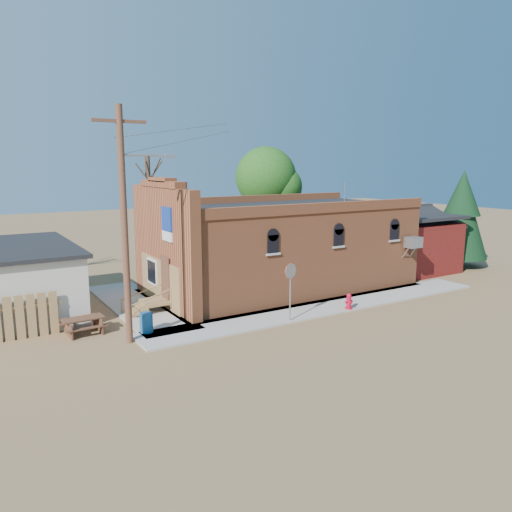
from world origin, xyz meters
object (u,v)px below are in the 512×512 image
stop_sign (290,277)px  brick_bar (277,247)px  fire_hydrant (349,301)px  trash_barrel (146,322)px  picnic_table (83,323)px  utility_pole (126,221)px

stop_sign → brick_bar: bearing=70.9°
fire_hydrant → trash_barrel: trash_barrel is taller
picnic_table → stop_sign: bearing=-24.2°
brick_bar → fire_hydrant: size_ratio=21.50×
brick_bar → trash_barrel: brick_bar is taller
fire_hydrant → picnic_table: size_ratio=0.45×
fire_hydrant → picnic_table: bearing=167.5°
utility_pole → stop_sign: 7.38m
brick_bar → trash_barrel: size_ratio=20.02×
stop_sign → trash_barrel: (-5.91, 1.81, -1.58)m
brick_bar → utility_pole: 10.96m
trash_barrel → picnic_table: trash_barrel is taller
brick_bar → trash_barrel: bearing=-157.6°
utility_pole → trash_barrel: utility_pole is taller
brick_bar → trash_barrel: 9.85m
fire_hydrant → picnic_table: 11.98m
stop_sign → trash_barrel: 6.38m
utility_pole → stop_sign: (6.76, -1.20, -2.71)m
fire_hydrant → utility_pole: bearing=176.3°
utility_pole → fire_hydrant: 11.13m
brick_bar → fire_hydrant: (0.40, -5.50, -1.88)m
brick_bar → stop_sign: size_ratio=6.34×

